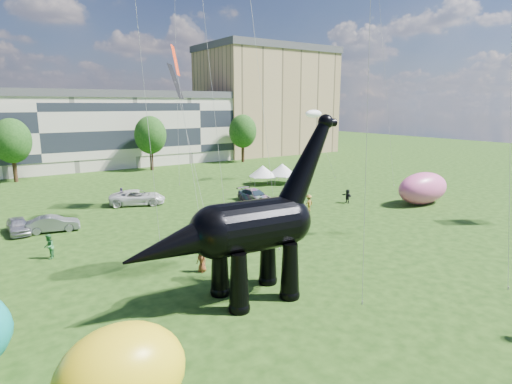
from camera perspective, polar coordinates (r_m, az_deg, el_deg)
ground at (r=25.46m, az=13.47°, el=-13.77°), size 220.00×220.00×0.00m
terrace_row at (r=77.95m, az=-27.45°, el=6.82°), size 78.00×11.00×12.00m
apartment_block at (r=98.60m, az=1.40°, el=11.76°), size 28.00×18.00×22.00m
tree_mid_left at (r=68.60m, az=-29.85°, el=6.35°), size 5.20×5.20×9.44m
tree_mid_right at (r=72.92m, az=-13.92°, el=7.77°), size 5.20×5.20×9.44m
tree_far_right at (r=80.95m, az=-1.78°, el=8.45°), size 5.20×5.20×9.44m
dinosaur_sculpture at (r=23.51m, az=-1.41°, el=-5.11°), size 13.02×3.79×10.62m
car_silver at (r=41.52m, az=-29.13°, el=-3.94°), size 1.68×4.07×1.38m
car_grey at (r=40.77m, az=-25.42°, el=-3.84°), size 4.46×2.28×1.40m
car_white at (r=48.30m, az=-15.53°, el=-0.70°), size 6.48×4.75×1.64m
car_dark at (r=47.86m, az=-0.16°, el=-0.51°), size 2.21×4.99×1.42m
gazebo_near at (r=58.32m, az=0.90°, el=2.81°), size 4.89×4.89×2.61m
gazebo_far at (r=59.07m, az=3.52°, el=3.01°), size 5.17×5.17×2.77m
inflatable_pink at (r=50.31m, az=21.36°, el=0.48°), size 7.05×3.63×3.49m
inflatable_yellow at (r=16.49m, az=-17.46°, el=-22.23°), size 4.66×3.66×3.47m
visitors at (r=35.91m, az=-6.52°, el=-4.48°), size 47.78×44.20×1.85m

